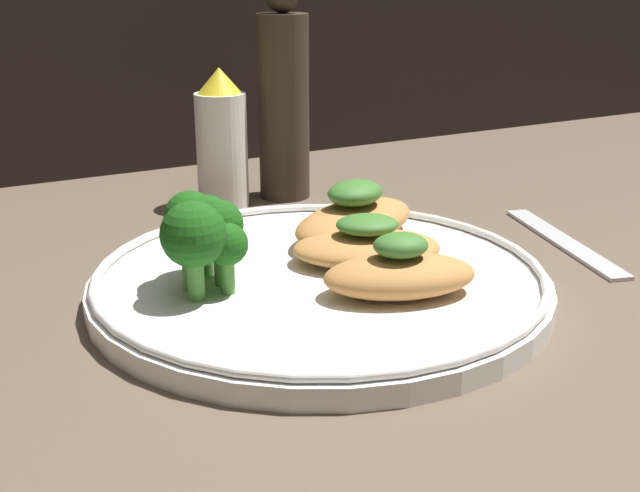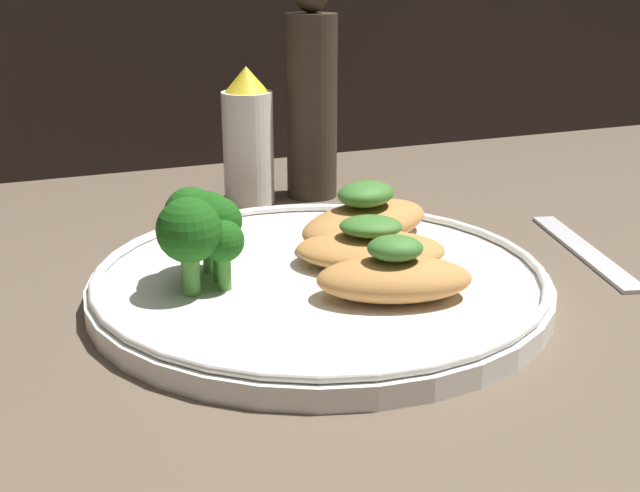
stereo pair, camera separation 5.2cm
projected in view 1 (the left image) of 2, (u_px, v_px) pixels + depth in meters
ground_plane at (320, 301)px, 53.09cm from camera, size 180.00×180.00×1.00cm
plate at (320, 281)px, 52.60cm from camera, size 30.02×30.02×2.00cm
grilled_meat_front at (400, 273)px, 48.84cm from camera, size 10.61×7.89×3.96cm
grilled_meat_middle at (367, 245)px, 54.22cm from camera, size 11.72×9.72×3.36cm
grilled_meat_back at (355, 218)px, 58.88cm from camera, size 12.86×9.84×4.40cm
broccoli_bunch at (201, 230)px, 49.05cm from camera, size 5.77×7.10×6.15cm
sauce_bottle at (222, 141)px, 70.67cm from camera, size 4.54×4.54×12.28cm
pepper_grinder at (284, 100)px, 72.38cm from camera, size 4.63×4.63×19.57cm
fork at (560, 238)px, 62.80cm from camera, size 6.15×16.32×0.60cm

